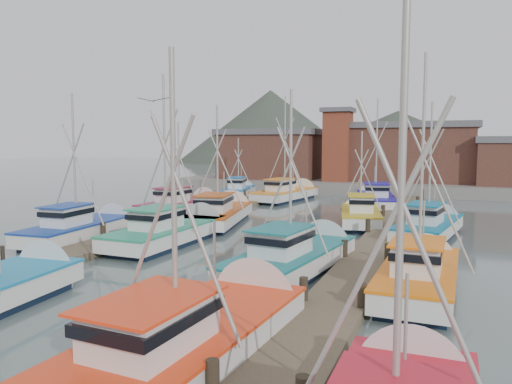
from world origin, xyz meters
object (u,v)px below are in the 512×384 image
(boat_1, at_px, (194,338))
(boat_4, at_px, (173,231))
(boat_8, at_px, (221,213))
(lookout_tower, at_px, (338,144))
(boat_12, at_px, (288,193))

(boat_1, distance_m, boat_4, 16.12)
(boat_4, bearing_deg, boat_8, 95.35)
(lookout_tower, xyz_separation_m, boat_4, (-2.31, -33.40, -4.86))
(lookout_tower, bearing_deg, boat_1, -82.21)
(lookout_tower, relative_size, boat_8, 0.80)
(boat_12, bearing_deg, lookout_tower, 85.83)
(boat_1, height_order, boat_12, boat_12)
(boat_8, xyz_separation_m, boat_12, (0.27, 15.09, 0.01))
(lookout_tower, xyz_separation_m, boat_8, (-2.83, -25.96, -4.87))
(boat_1, bearing_deg, lookout_tower, 101.71)
(boat_1, relative_size, boat_12, 0.93)
(boat_1, height_order, boat_4, boat_4)
(boat_8, bearing_deg, boat_4, -97.55)
(lookout_tower, distance_m, boat_1, 47.64)
(lookout_tower, height_order, boat_1, lookout_tower)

